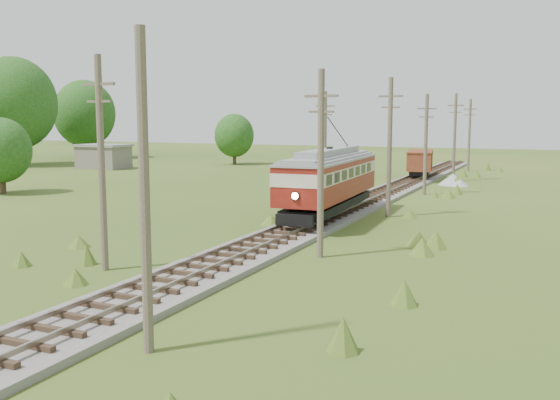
% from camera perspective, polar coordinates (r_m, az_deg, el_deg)
% --- Properties ---
extents(railbed_main, '(3.60, 96.00, 0.57)m').
position_cam_1_polar(railbed_main, '(45.03, 6.84, -0.50)').
color(railbed_main, '#605B54').
rests_on(railbed_main, ground).
extents(streetcar, '(3.69, 13.12, 5.95)m').
position_cam_1_polar(streetcar, '(39.56, 4.54, 2.14)').
color(streetcar, black).
rests_on(streetcar, ground).
extents(gondola, '(3.65, 7.78, 2.48)m').
position_cam_1_polar(gondola, '(66.85, 12.68, 3.45)').
color(gondola, black).
rests_on(gondola, ground).
extents(gravel_pile, '(3.01, 3.19, 1.09)m').
position_cam_1_polar(gravel_pile, '(62.25, 15.62, 1.78)').
color(gravel_pile, gray).
rests_on(gravel_pile, ground).
extents(utility_pole_r_1, '(0.30, 0.30, 8.80)m').
position_cam_1_polar(utility_pole_r_1, '(17.04, -12.28, 0.53)').
color(utility_pole_r_1, brown).
rests_on(utility_pole_r_1, ground).
extents(utility_pole_r_2, '(1.60, 0.30, 8.60)m').
position_cam_1_polar(utility_pole_r_2, '(28.45, 3.75, 3.47)').
color(utility_pole_r_2, brown).
rests_on(utility_pole_r_2, ground).
extents(utility_pole_r_3, '(1.60, 0.30, 9.00)m').
position_cam_1_polar(utility_pole_r_3, '(40.88, 9.99, 4.88)').
color(utility_pole_r_3, brown).
rests_on(utility_pole_r_3, ground).
extents(utility_pole_r_4, '(1.60, 0.30, 8.40)m').
position_cam_1_polar(utility_pole_r_4, '(53.63, 13.18, 5.07)').
color(utility_pole_r_4, brown).
rests_on(utility_pole_r_4, ground).
extents(utility_pole_r_5, '(1.60, 0.30, 8.90)m').
position_cam_1_polar(utility_pole_r_5, '(66.36, 15.68, 5.63)').
color(utility_pole_r_5, brown).
rests_on(utility_pole_r_5, ground).
extents(utility_pole_r_6, '(1.60, 0.30, 8.70)m').
position_cam_1_polar(utility_pole_r_6, '(79.27, 16.93, 5.77)').
color(utility_pole_r_6, brown).
rests_on(utility_pole_r_6, ground).
extents(utility_pole_l_a, '(1.60, 0.30, 9.00)m').
position_cam_1_polar(utility_pole_l_a, '(27.00, -16.02, 3.41)').
color(utility_pole_l_a, brown).
rests_on(utility_pole_l_a, ground).
extents(utility_pole_l_b, '(1.60, 0.30, 8.60)m').
position_cam_1_polar(utility_pole_l_b, '(51.76, 4.12, 5.27)').
color(utility_pole_l_b, brown).
rests_on(utility_pole_l_b, ground).
extents(tree_left_4, '(11.34, 11.34, 14.61)m').
position_cam_1_polar(tree_left_4, '(91.83, -23.19, 8.12)').
color(tree_left_4, '#38281C').
rests_on(tree_left_4, ground).
extents(tree_left_5, '(9.66, 9.66, 12.44)m').
position_cam_1_polar(tree_left_5, '(104.70, -17.43, 7.55)').
color(tree_left_5, '#38281C').
rests_on(tree_left_5, ground).
extents(tree_mid_a, '(5.46, 5.46, 7.03)m').
position_cam_1_polar(tree_mid_a, '(87.00, -4.20, 5.90)').
color(tree_mid_a, '#38281C').
rests_on(tree_mid_a, ground).
extents(tree_mid_c, '(5.04, 5.04, 6.49)m').
position_cam_1_polar(tree_mid_c, '(57.97, -24.16, 4.17)').
color(tree_mid_c, '#38281C').
rests_on(tree_mid_c, ground).
extents(shed, '(6.40, 4.40, 3.10)m').
position_cam_1_polar(shed, '(83.04, -15.83, 3.87)').
color(shed, slate).
rests_on(shed, ground).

